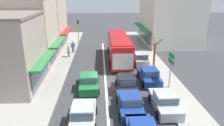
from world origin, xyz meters
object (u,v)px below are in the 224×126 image
sedan_adjacent_lane_trail (89,82)px  street_tree_right (154,54)px  parked_hatchback_kerb_third (141,59)px  pedestrian_browsing_midblock (68,50)px  hatchback_behind_bus_near (84,114)px  directional_road_sign (171,62)px  traffic_light_downstreet (78,28)px  sedan_queue_gap_filler (130,104)px  parked_sedan_kerb_front (165,102)px  pedestrian_with_handbag_near (73,46)px  parked_sedan_kerb_second (149,76)px  hatchback_queue_far_back (126,84)px  city_bus (119,47)px

sedan_adjacent_lane_trail → street_tree_right: (7.56, 5.55, 1.08)m
parked_hatchback_kerb_third → pedestrian_browsing_midblock: size_ratio=2.29×
hatchback_behind_bus_near → directional_road_sign: (7.73, 5.26, 1.99)m
traffic_light_downstreet → pedestrian_browsing_midblock: traffic_light_downstreet is taller
sedan_queue_gap_filler → street_tree_right: street_tree_right is taller
parked_sedan_kerb_front → street_tree_right: size_ratio=1.15×
sedan_queue_gap_filler → directional_road_sign: size_ratio=1.17×
sedan_adjacent_lane_trail → pedestrian_with_handbag_near: (-2.86, 12.38, 0.40)m
hatchback_behind_bus_near → parked_sedan_kerb_front: 6.37m
pedestrian_with_handbag_near → street_tree_right: bearing=-33.2°
parked_hatchback_kerb_third → pedestrian_browsing_midblock: (-9.41, 3.29, 0.36)m
sedan_adjacent_lane_trail → directional_road_sign: size_ratio=1.18×
hatchback_behind_bus_near → traffic_light_downstreet: bearing=95.7°
pedestrian_with_handbag_near → pedestrian_browsing_midblock: (-0.37, -2.19, -0.00)m
parked_sedan_kerb_second → hatchback_queue_far_back: bearing=-143.5°
pedestrian_with_handbag_near → pedestrian_browsing_midblock: same height
sedan_adjacent_lane_trail → sedan_queue_gap_filler: bearing=-52.5°
street_tree_right → pedestrian_browsing_midblock: street_tree_right is taller
parked_sedan_kerb_second → city_bus: bearing=108.3°
hatchback_behind_bus_near → parked_hatchback_kerb_third: (6.31, 12.57, 0.00)m
street_tree_right → traffic_light_downstreet: bearing=129.4°
pedestrian_browsing_midblock → sedan_queue_gap_filler: bearing=-65.7°
sedan_adjacent_lane_trail → parked_sedan_kerb_front: bearing=-34.6°
city_bus → parked_sedan_kerb_front: 13.10m
sedan_adjacent_lane_trail → street_tree_right: 9.44m
sedan_adjacent_lane_trail → parked_sedan_kerb_second: bearing=11.6°
parked_sedan_kerb_second → pedestrian_browsing_midblock: pedestrian_browsing_midblock is taller
parked_sedan_kerb_second → parked_hatchback_kerb_third: parked_hatchback_kerb_third is taller
hatchback_behind_bus_near → parked_sedan_kerb_second: (6.15, 6.91, -0.05)m
directional_road_sign → pedestrian_with_handbag_near: size_ratio=2.21×
traffic_light_downstreet → pedestrian_browsing_midblock: size_ratio=2.58×
parked_sedan_kerb_front → parked_hatchback_kerb_third: 11.08m
traffic_light_downstreet → pedestrian_with_handbag_near: bearing=-93.9°
parked_sedan_kerb_front → pedestrian_browsing_midblock: (-9.29, 14.37, 0.40)m
parked_sedan_kerb_second → parked_hatchback_kerb_third: bearing=88.4°
sedan_queue_gap_filler → street_tree_right: (4.25, 9.86, 1.08)m
directional_road_sign → street_tree_right: bearing=90.4°
street_tree_right → pedestrian_browsing_midblock: bearing=156.8°
city_bus → hatchback_queue_far_back: 9.34m
sedan_queue_gap_filler → parked_sedan_kerb_second: (2.71, 5.55, 0.00)m
parked_sedan_kerb_second → pedestrian_with_handbag_near: bearing=128.6°
directional_road_sign → parked_hatchback_kerb_third: bearing=101.0°
directional_road_sign → hatchback_behind_bus_near: bearing=-145.8°
hatchback_queue_far_back → pedestrian_with_handbag_near: (-6.34, 13.03, 0.36)m
street_tree_right → hatchback_behind_bus_near: bearing=-124.4°
traffic_light_downstreet → street_tree_right: (10.05, -12.22, -1.11)m
traffic_light_downstreet → directional_road_sign: (10.09, -18.19, -0.15)m
hatchback_queue_far_back → street_tree_right: size_ratio=1.02×
parked_sedan_kerb_front → directional_road_sign: (1.54, 3.77, 2.04)m
sedan_adjacent_lane_trail → hatchback_queue_far_back: 3.54m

